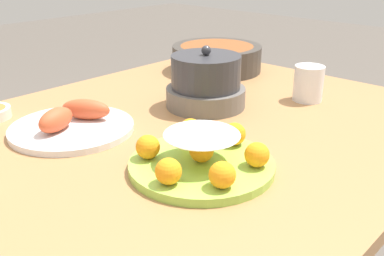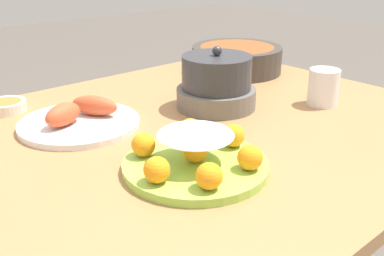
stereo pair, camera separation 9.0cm
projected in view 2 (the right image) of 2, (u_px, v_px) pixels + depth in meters
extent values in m
cylinder|color=#A87547|center=(225.00, 147.00, 1.81)|extent=(0.06, 0.06, 0.69)
cube|color=#A87547|center=(189.00, 133.00, 1.02)|extent=(1.24, 0.97, 0.03)
cylinder|color=#99CC4C|center=(195.00, 165.00, 0.82)|extent=(0.27, 0.27, 0.02)
sphere|color=orange|center=(233.00, 136.00, 0.87)|extent=(0.05, 0.05, 0.05)
sphere|color=orange|center=(190.00, 129.00, 0.90)|extent=(0.05, 0.05, 0.05)
sphere|color=orange|center=(143.00, 145.00, 0.83)|extent=(0.05, 0.05, 0.05)
sphere|color=orange|center=(157.00, 170.00, 0.74)|extent=(0.05, 0.05, 0.05)
sphere|color=orange|center=(209.00, 176.00, 0.72)|extent=(0.05, 0.05, 0.05)
sphere|color=orange|center=(250.00, 158.00, 0.78)|extent=(0.05, 0.05, 0.05)
ellipsoid|color=white|center=(196.00, 135.00, 0.80)|extent=(0.14, 0.14, 0.02)
sphere|color=orange|center=(195.00, 150.00, 0.81)|extent=(0.05, 0.05, 0.05)
cylinder|color=#3D3833|center=(237.00, 59.00, 1.45)|extent=(0.29, 0.29, 0.08)
cylinder|color=brown|center=(237.00, 48.00, 1.43)|extent=(0.24, 0.24, 0.01)
cylinder|color=silver|center=(6.00, 106.00, 1.11)|extent=(0.10, 0.10, 0.03)
cylinder|color=olive|center=(5.00, 103.00, 1.11)|extent=(0.08, 0.08, 0.01)
cylinder|color=silver|center=(80.00, 124.00, 1.02)|extent=(0.27, 0.27, 0.01)
ellipsoid|color=#D1512D|center=(94.00, 106.00, 1.04)|extent=(0.10, 0.12, 0.05)
ellipsoid|color=#D1512D|center=(63.00, 115.00, 0.98)|extent=(0.10, 0.07, 0.05)
cylinder|color=white|center=(323.00, 87.00, 1.14)|extent=(0.08, 0.08, 0.09)
cylinder|color=#66605B|center=(216.00, 98.00, 1.13)|extent=(0.20, 0.20, 0.05)
cylinder|color=#333338|center=(217.00, 72.00, 1.11)|extent=(0.17, 0.17, 0.08)
sphere|color=#333338|center=(217.00, 51.00, 1.09)|extent=(0.02, 0.02, 0.02)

